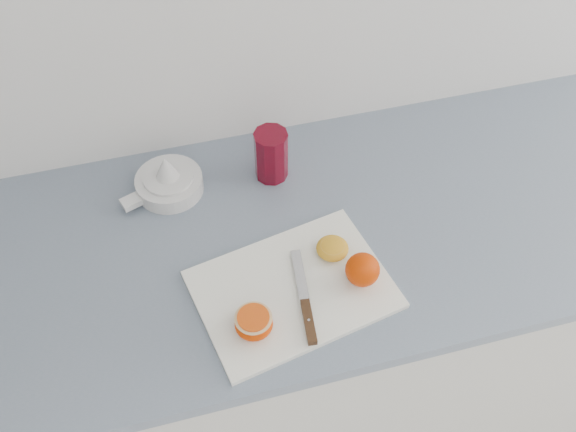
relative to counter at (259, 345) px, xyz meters
The scene contains 8 objects.
counter is the anchor object (origin of this frame).
cutting_board 0.47m from the counter, 70.18° to the right, with size 0.35×0.25×0.01m, color white.
whole_orange 0.54m from the counter, 40.61° to the right, with size 0.06×0.06×0.06m.
half_orange 0.52m from the counter, 100.99° to the right, with size 0.07×0.07×0.04m.
squeezed_shell 0.50m from the counter, 28.73° to the right, with size 0.06×0.06×0.03m.
paring_knife 0.51m from the counter, 73.55° to the right, with size 0.04×0.20×0.01m.
citrus_juicer 0.52m from the counter, 128.29° to the left, with size 0.18×0.14×0.10m.
red_tumbler 0.53m from the counter, 62.99° to the left, with size 0.07×0.07×0.12m.
Camera 1 is at (-0.32, 0.93, 1.92)m, focal length 40.00 mm.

